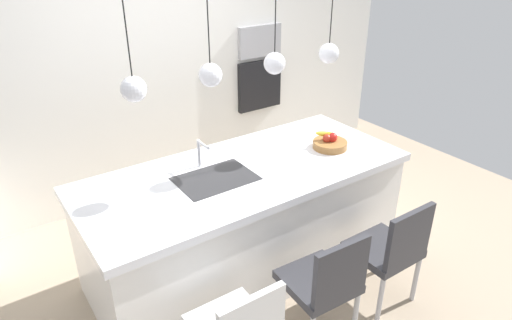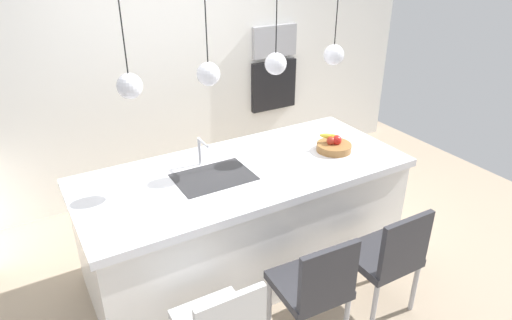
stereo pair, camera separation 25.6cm
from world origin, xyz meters
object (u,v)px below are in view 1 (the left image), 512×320
Objects in this scene: microwave at (259,41)px; chair_far at (391,248)px; fruit_bowl at (330,142)px; chair_middle at (325,282)px; oven at (259,85)px.

microwave reaches higher than chair_far.
chair_far is (-0.16, -0.85, -0.47)m from fruit_bowl.
chair_middle is 0.64m from chair_far.
chair_middle is at bearing -116.56° from oven.
oven reaches higher than chair_far.
fruit_bowl is 1.26m from chair_middle.
oven is 2.84m from chair_middle.
microwave reaches higher than chair_middle.
microwave is at bearing 63.44° from chair_middle.
microwave reaches higher than fruit_bowl.
microwave is 0.62× the size of chair_far.
chair_far is at bearing -103.77° from microwave.
fruit_bowl is 1.72m from oven.
microwave reaches higher than oven.
fruit_bowl is 0.99m from chair_far.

